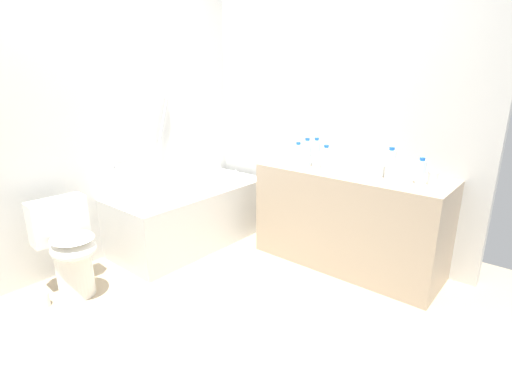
{
  "coord_description": "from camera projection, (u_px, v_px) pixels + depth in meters",
  "views": [
    {
      "loc": [
        -1.58,
        -1.82,
        1.59
      ],
      "look_at": [
        0.68,
        0.08,
        0.67
      ],
      "focal_mm": 26.96,
      "sensor_mm": 36.0,
      "label": 1
    }
  ],
  "objects": [
    {
      "name": "water_bottle_4",
      "position": [
        390.0,
        164.0,
        2.88
      ],
      "size": [
        0.07,
        0.07,
        0.24
      ],
      "color": "silver",
      "rests_on": "vanity_counter"
    },
    {
      "name": "soap_dish",
      "position": [
        315.0,
        163.0,
        3.36
      ],
      "size": [
        0.09,
        0.06,
        0.02
      ],
      "primitive_type": "cube",
      "color": "white",
      "rests_on": "vanity_counter"
    },
    {
      "name": "toilet",
      "position": [
        69.0,
        248.0,
        2.81
      ],
      "size": [
        0.4,
        0.49,
        0.73
      ],
      "rotation": [
        0.0,
        0.0,
        -1.63
      ],
      "color": "white",
      "rests_on": "ground_plane"
    },
    {
      "name": "toilet_paper_roll",
      "position": [
        41.0,
        300.0,
        2.72
      ],
      "size": [
        0.11,
        0.11,
        0.11
      ],
      "primitive_type": "cylinder",
      "color": "white",
      "rests_on": "ground_plane"
    },
    {
      "name": "water_bottle_3",
      "position": [
        307.0,
        153.0,
        3.28
      ],
      "size": [
        0.07,
        0.07,
        0.24
      ],
      "color": "silver",
      "rests_on": "vanity_counter"
    },
    {
      "name": "water_bottle_5",
      "position": [
        421.0,
        172.0,
        2.75
      ],
      "size": [
        0.07,
        0.07,
        0.19
      ],
      "color": "silver",
      "rests_on": "vanity_counter"
    },
    {
      "name": "drinking_glass_0",
      "position": [
        289.0,
        156.0,
        3.48
      ],
      "size": [
        0.07,
        0.07,
        0.1
      ],
      "primitive_type": "cylinder",
      "color": "white",
      "rests_on": "vanity_counter"
    },
    {
      "name": "water_bottle_1",
      "position": [
        316.0,
        153.0,
        3.24
      ],
      "size": [
        0.06,
        0.06,
        0.25
      ],
      "color": "silver",
      "rests_on": "vanity_counter"
    },
    {
      "name": "bathtub",
      "position": [
        191.0,
        213.0,
        3.71
      ],
      "size": [
        1.51,
        0.69,
        1.36
      ],
      "color": "silver",
      "rests_on": "ground_plane"
    },
    {
      "name": "drinking_glass_1",
      "position": [
        433.0,
        178.0,
        2.75
      ],
      "size": [
        0.07,
        0.07,
        0.09
      ],
      "primitive_type": "cylinder",
      "color": "white",
      "rests_on": "vanity_counter"
    },
    {
      "name": "ground_plane",
      "position": [
        203.0,
        306.0,
        2.74
      ],
      "size": [
        4.05,
        4.05,
        0.0
      ],
      "primitive_type": "plane",
      "color": "tan"
    },
    {
      "name": "wall_right_mirror",
      "position": [
        325.0,
        110.0,
        3.52
      ],
      "size": [
        0.1,
        2.88,
        2.54
      ],
      "primitive_type": "cube",
      "color": "silver",
      "rests_on": "ground_plane"
    },
    {
      "name": "drinking_glass_2",
      "position": [
        380.0,
        171.0,
        2.98
      ],
      "size": [
        0.07,
        0.07,
        0.09
      ],
      "primitive_type": "cylinder",
      "color": "white",
      "rests_on": "vanity_counter"
    },
    {
      "name": "water_bottle_0",
      "position": [
        298.0,
        153.0,
        3.4
      ],
      "size": [
        0.07,
        0.07,
        0.19
      ],
      "color": "silver",
      "rests_on": "vanity_counter"
    },
    {
      "name": "wall_back_tiled",
      "position": [
        90.0,
        114.0,
        3.16
      ],
      "size": [
        3.45,
        0.1,
        2.54
      ],
      "primitive_type": "cube",
      "color": "silver",
      "rests_on": "ground_plane"
    },
    {
      "name": "water_bottle_2",
      "position": [
        326.0,
        158.0,
        3.21
      ],
      "size": [
        0.07,
        0.07,
        0.2
      ],
      "color": "silver",
      "rests_on": "vanity_counter"
    },
    {
      "name": "sink_basin",
      "position": [
        350.0,
        168.0,
        3.12
      ],
      "size": [
        0.29,
        0.29,
        0.07
      ],
      "primitive_type": "cylinder",
      "color": "white",
      "rests_on": "vanity_counter"
    },
    {
      "name": "vanity_counter",
      "position": [
        348.0,
        219.0,
        3.24
      ],
      "size": [
        0.57,
        1.55,
        0.82
      ],
      "primitive_type": "cube",
      "color": "tan",
      "rests_on": "ground_plane"
    },
    {
      "name": "sink_faucet",
      "position": [
        359.0,
        164.0,
        3.25
      ],
      "size": [
        0.12,
        0.15,
        0.07
      ],
      "color": "#B3B3B8",
      "rests_on": "vanity_counter"
    }
  ]
}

